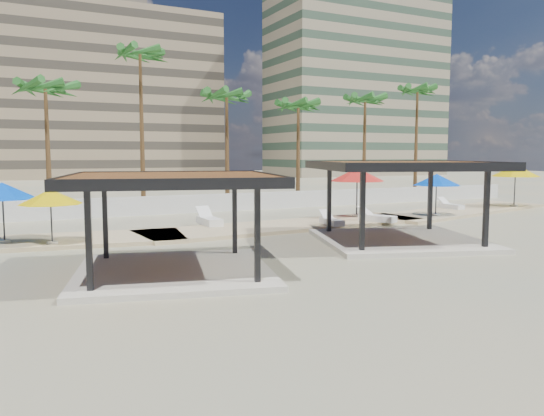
# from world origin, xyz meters

# --- Properties ---
(ground) EXTENTS (200.00, 200.00, 0.00)m
(ground) POSITION_xyz_m (0.00, 0.00, 0.00)
(ground) COLOR tan
(ground) RESTS_ON ground
(promenade) EXTENTS (44.45, 7.97, 0.24)m
(promenade) POSITION_xyz_m (2.00, 7.67, 0.06)
(promenade) COLOR #C6B284
(promenade) RESTS_ON ground
(boundary_wall) EXTENTS (56.00, 0.30, 1.20)m
(boundary_wall) POSITION_xyz_m (0.00, 16.00, 0.60)
(boundary_wall) COLOR silver
(boundary_wall) RESTS_ON ground
(building_mid) EXTENTS (38.00, 16.00, 30.40)m
(building_mid) POSITION_xyz_m (4.00, 78.00, 14.27)
(building_mid) COLOR #847259
(building_mid) RESTS_ON ground
(building_east) EXTENTS (32.00, 15.00, 36.40)m
(building_east) POSITION_xyz_m (48.00, 66.00, 17.27)
(building_east) COLOR gray
(building_east) RESTS_ON ground
(pavilion_central) EXTENTS (8.85, 8.85, 3.56)m
(pavilion_central) POSITION_xyz_m (3.97, 0.50, 2.12)
(pavilion_central) COLOR beige
(pavilion_central) RESTS_ON ground
(pavilion_west) EXTENTS (7.75, 7.75, 3.23)m
(pavilion_west) POSITION_xyz_m (-6.59, -1.11, 1.93)
(pavilion_west) COLOR beige
(pavilion_west) RESTS_ON ground
(umbrella_b) EXTENTS (2.67, 2.67, 2.26)m
(umbrella_b) POSITION_xyz_m (-9.75, 5.80, 2.12)
(umbrella_b) COLOR beige
(umbrella_b) RESTS_ON promenade
(umbrella_c) EXTENTS (4.13, 4.13, 2.89)m
(umbrella_c) POSITION_xyz_m (7.12, 8.13, 2.66)
(umbrella_c) COLOR beige
(umbrella_c) RESTS_ON promenade
(umbrella_d) EXTENTS (3.52, 3.52, 2.51)m
(umbrella_d) POSITION_xyz_m (11.67, 6.41, 2.34)
(umbrella_d) COLOR beige
(umbrella_d) RESTS_ON promenade
(umbrella_e) EXTENTS (4.11, 4.11, 2.92)m
(umbrella_e) POSITION_xyz_m (20.75, 8.26, 2.69)
(umbrella_e) COLOR beige
(umbrella_e) RESTS_ON promenade
(umbrella_f) EXTENTS (3.59, 3.59, 2.52)m
(umbrella_f) POSITION_xyz_m (-11.51, 7.03, 2.35)
(umbrella_f) COLOR beige
(umbrella_f) RESTS_ON promenade
(lounger_a) EXTENTS (0.79, 2.36, 0.89)m
(lounger_a) POSITION_xyz_m (-1.89, 8.71, 0.39)
(lounger_a) COLOR white
(lounger_a) RESTS_ON promenade
(lounger_b) EXTENTS (0.81, 1.95, 0.72)m
(lounger_b) POSITION_xyz_m (3.89, 5.84, 0.35)
(lounger_b) COLOR white
(lounger_b) RESTS_ON promenade
(lounger_c) EXTENTS (1.52, 2.25, 0.81)m
(lounger_c) POSITION_xyz_m (6.85, 5.84, 0.38)
(lounger_c) COLOR white
(lounger_c) RESTS_ON promenade
(lounger_d) EXTENTS (0.70, 1.97, 0.74)m
(lounger_d) POSITION_xyz_m (15.71, 9.24, 0.36)
(lounger_d) COLOR white
(lounger_d) RESTS_ON promenade
(palm_c) EXTENTS (3.00, 3.00, 8.73)m
(palm_c) POSITION_xyz_m (-9.00, 18.10, 7.60)
(palm_c) COLOR brown
(palm_c) RESTS_ON ground
(palm_d) EXTENTS (3.00, 3.00, 11.40)m
(palm_d) POSITION_xyz_m (-3.00, 18.90, 10.10)
(palm_d) COLOR brown
(palm_d) RESTS_ON ground
(palm_e) EXTENTS (3.00, 3.00, 8.86)m
(palm_e) POSITION_xyz_m (3.00, 18.40, 7.72)
(palm_e) COLOR brown
(palm_e) RESTS_ON ground
(palm_f) EXTENTS (3.00, 3.00, 8.44)m
(palm_f) POSITION_xyz_m (9.00, 18.60, 7.33)
(palm_f) COLOR brown
(palm_f) RESTS_ON ground
(palm_g) EXTENTS (3.00, 3.00, 9.13)m
(palm_g) POSITION_xyz_m (15.00, 18.20, 7.97)
(palm_g) COLOR brown
(palm_g) RESTS_ON ground
(palm_h) EXTENTS (3.00, 3.00, 10.27)m
(palm_h) POSITION_xyz_m (21.00, 18.80, 9.04)
(palm_h) COLOR brown
(palm_h) RESTS_ON ground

